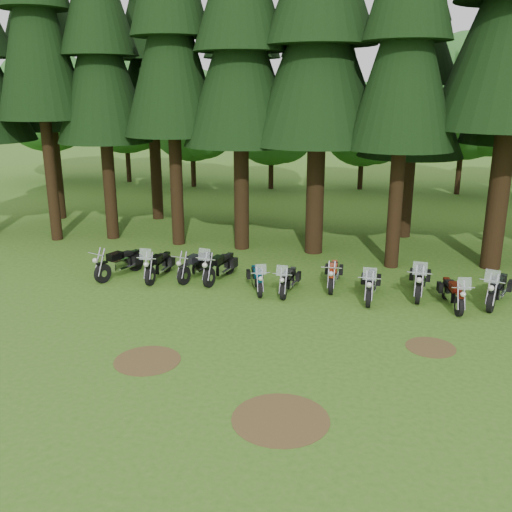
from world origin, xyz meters
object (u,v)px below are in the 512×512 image
object	(u,v)px
motorcycle_6	(333,275)
motorcycle_8	(419,281)
motorcycle_1	(158,266)
motorcycle_9	(453,294)
motorcycle_10	(497,290)
motorcycle_5	(288,281)
motorcycle_3	(219,267)
motorcycle_4	(257,279)
motorcycle_2	(196,266)
motorcycle_0	(120,264)
motorcycle_7	(370,285)

from	to	relation	value
motorcycle_6	motorcycle_8	world-z (taller)	motorcycle_8
motorcycle_1	motorcycle_9	bearing A→B (deg)	-2.83
motorcycle_6	motorcycle_10	world-z (taller)	motorcycle_10
motorcycle_6	motorcycle_5	bearing A→B (deg)	-148.24
motorcycle_1	motorcycle_6	xyz separation A→B (m)	(6.60, 0.48, -0.04)
motorcycle_3	motorcycle_5	world-z (taller)	motorcycle_3
motorcycle_4	motorcycle_8	bearing A→B (deg)	-12.49
motorcycle_1	motorcycle_4	world-z (taller)	motorcycle_1
motorcycle_2	motorcycle_3	bearing A→B (deg)	11.31
motorcycle_0	motorcycle_2	size ratio (longest dim) A/B	1.03
motorcycle_9	motorcycle_10	size ratio (longest dim) A/B	0.94
motorcycle_4	motorcycle_3	bearing A→B (deg)	133.42
motorcycle_2	motorcycle_8	distance (m)	8.26
motorcycle_5	motorcycle_4	bearing A→B (deg)	-175.44
motorcycle_4	motorcycle_6	xyz separation A→B (m)	(2.63, 0.98, 0.03)
motorcycle_7	motorcycle_10	size ratio (longest dim) A/B	0.98
motorcycle_4	motorcycle_5	size ratio (longest dim) A/B	0.95
motorcycle_3	motorcycle_5	bearing A→B (deg)	-5.10
motorcycle_2	motorcycle_0	bearing A→B (deg)	-157.12
motorcycle_5	motorcycle_8	world-z (taller)	motorcycle_8
motorcycle_6	motorcycle_1	bearing A→B (deg)	-176.96
motorcycle_0	motorcycle_1	bearing A→B (deg)	23.62
motorcycle_0	motorcycle_7	xyz separation A→B (m)	(9.52, -0.38, -0.02)
motorcycle_6	motorcycle_7	distance (m)	1.67
motorcycle_4	motorcycle_9	bearing A→B (deg)	-21.71
motorcycle_2	motorcycle_5	world-z (taller)	motorcycle_5
motorcycle_0	motorcycle_9	distance (m)	12.24
motorcycle_7	motorcycle_9	distance (m)	2.71
motorcycle_0	motorcycle_2	world-z (taller)	motorcycle_0
motorcycle_5	motorcycle_10	distance (m)	7.05
motorcycle_2	motorcycle_4	bearing A→B (deg)	-4.15
motorcycle_9	motorcycle_10	world-z (taller)	motorcycle_10
motorcycle_0	motorcycle_9	size ratio (longest dim) A/B	1.06
motorcycle_0	motorcycle_8	world-z (taller)	motorcycle_8
motorcycle_1	motorcycle_4	xyz separation A→B (m)	(3.97, -0.51, -0.07)
motorcycle_0	motorcycle_3	world-z (taller)	motorcycle_3
motorcycle_1	motorcycle_3	world-z (taller)	motorcycle_3
motorcycle_0	motorcycle_7	world-z (taller)	motorcycle_7
motorcycle_0	motorcycle_3	xyz separation A→B (m)	(3.89, 0.40, 0.01)
motorcycle_3	motorcycle_7	xyz separation A→B (m)	(5.63, -0.78, -0.02)
motorcycle_4	motorcycle_8	xyz separation A→B (m)	(5.67, 0.77, 0.09)
motorcycle_3	motorcycle_8	world-z (taller)	motorcycle_8
motorcycle_2	motorcycle_7	world-z (taller)	motorcycle_7
motorcycle_3	motorcycle_2	bearing A→B (deg)	-172.12
motorcycle_8	motorcycle_2	bearing A→B (deg)	-175.78
motorcycle_9	motorcycle_8	bearing A→B (deg)	127.57
motorcycle_3	motorcycle_1	bearing A→B (deg)	-161.73
motorcycle_0	motorcycle_8	xyz separation A→B (m)	(11.20, 0.36, 0.01)
motorcycle_1	motorcycle_10	bearing A→B (deg)	0.41
motorcycle_1	motorcycle_4	size ratio (longest dim) A/B	1.18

